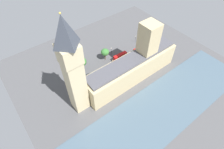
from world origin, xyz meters
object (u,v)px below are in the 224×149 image
(double_decker_bus_kerbside, at_px, (120,57))
(street_lamp_opposite_hall, at_px, (111,50))
(parliament_building, at_px, (134,65))
(plane_tree_midblock, at_px, (105,52))
(pedestrian_by_river_gate, at_px, (88,87))
(clock_tower, at_px, (73,69))
(plane_tree_near_tower, at_px, (81,62))
(car_yellow_cab_trailing, at_px, (106,71))
(street_lamp_under_trees, at_px, (135,38))
(double_decker_bus_far_end, at_px, (140,49))
(car_dark_green_corner, at_px, (88,75))

(double_decker_bus_kerbside, relative_size, street_lamp_opposite_hall, 1.61)
(double_decker_bus_kerbside, bearing_deg, parliament_building, 169.97)
(plane_tree_midblock, bearing_deg, pedestrian_by_river_gate, 121.06)
(double_decker_bus_kerbside, bearing_deg, clock_tower, 112.25)
(plane_tree_near_tower, bearing_deg, double_decker_bus_kerbside, -104.77)
(clock_tower, bearing_deg, parliament_building, -92.68)
(plane_tree_near_tower, bearing_deg, street_lamp_opposite_hall, -88.81)
(pedestrian_by_river_gate, height_order, plane_tree_midblock, plane_tree_midblock)
(car_yellow_cab_trailing, height_order, plane_tree_near_tower, plane_tree_near_tower)
(street_lamp_opposite_hall, bearing_deg, car_yellow_cab_trailing, 130.88)
(double_decker_bus_kerbside, height_order, street_lamp_under_trees, street_lamp_under_trees)
(pedestrian_by_river_gate, bearing_deg, double_decker_bus_kerbside, 24.18)
(car_yellow_cab_trailing, xyz_separation_m, street_lamp_opposite_hall, (11.12, -12.84, 3.67))
(clock_tower, height_order, double_decker_bus_far_end, clock_tower)
(car_yellow_cab_trailing, bearing_deg, pedestrian_by_river_gate, -72.20)
(parliament_building, height_order, plane_tree_midblock, parliament_building)
(pedestrian_by_river_gate, relative_size, plane_tree_near_tower, 0.14)
(parliament_building, xyz_separation_m, street_lamp_opposite_hall, (25.21, -1.54, -5.45))
(double_decker_bus_far_end, distance_m, street_lamp_opposite_hall, 21.19)
(parliament_building, xyz_separation_m, double_decker_bus_far_end, (14.87, -19.93, -7.37))
(street_lamp_opposite_hall, bearing_deg, parliament_building, 176.51)
(clock_tower, distance_m, car_yellow_cab_trailing, 41.73)
(street_lamp_under_trees, bearing_deg, parliament_building, 135.16)
(street_lamp_under_trees, bearing_deg, double_decker_bus_kerbside, 110.06)
(car_dark_green_corner, xyz_separation_m, plane_tree_midblock, (6.40, -18.33, 5.72))
(car_yellow_cab_trailing, height_order, plane_tree_midblock, plane_tree_midblock)
(pedestrian_by_river_gate, xyz_separation_m, street_lamp_under_trees, (15.93, -54.20, 3.50))
(parliament_building, bearing_deg, double_decker_bus_kerbside, -11.75)
(clock_tower, distance_m, street_lamp_opposite_hall, 52.95)
(street_lamp_opposite_hall, bearing_deg, clock_tower, 120.26)
(car_dark_green_corner, distance_m, street_lamp_opposite_hall, 25.87)
(clock_tower, height_order, plane_tree_near_tower, clock_tower)
(plane_tree_near_tower, bearing_deg, street_lamp_under_trees, -88.96)
(street_lamp_under_trees, bearing_deg, car_yellow_cab_trailing, 107.36)
(clock_tower, xyz_separation_m, plane_tree_near_tower, (22.89, -15.44, -22.12))
(car_yellow_cab_trailing, bearing_deg, double_decker_bus_far_end, 94.92)
(double_decker_bus_kerbside, xyz_separation_m, plane_tree_midblock, (6.54, 8.31, 3.98))
(street_lamp_under_trees, bearing_deg, double_decker_bus_far_end, 152.79)
(car_yellow_cab_trailing, bearing_deg, street_lamp_opposite_hall, 134.38)
(parliament_building, xyz_separation_m, plane_tree_midblock, (24.17, 4.64, -3.39))
(car_yellow_cab_trailing, xyz_separation_m, plane_tree_near_tower, (10.60, 11.85, 6.96))
(car_dark_green_corner, distance_m, pedestrian_by_river_gate, 9.98)
(pedestrian_by_river_gate, distance_m, plane_tree_midblock, 28.77)
(plane_tree_near_tower, distance_m, plane_tree_midblock, 18.55)
(double_decker_bus_far_end, relative_size, street_lamp_under_trees, 1.77)
(double_decker_bus_kerbside, height_order, plane_tree_near_tower, plane_tree_near_tower)
(plane_tree_near_tower, bearing_deg, plane_tree_midblock, -91.65)
(clock_tower, xyz_separation_m, double_decker_bus_far_end, (13.07, -58.52, -27.34))
(street_lamp_opposite_hall, bearing_deg, double_decker_bus_kerbside, -164.31)
(plane_tree_midblock, bearing_deg, double_decker_bus_far_end, -110.72)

